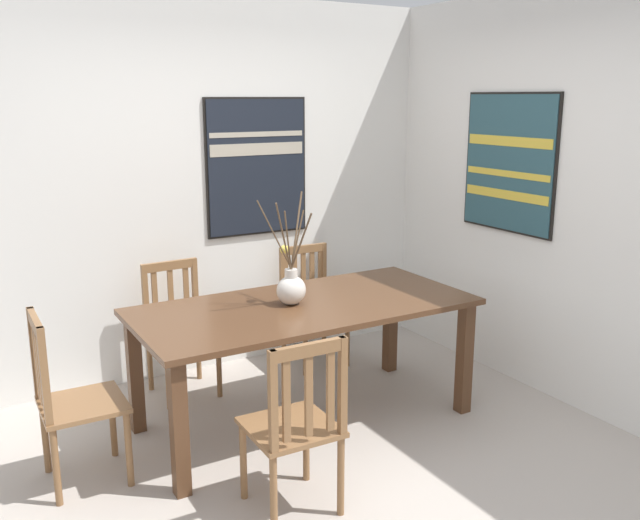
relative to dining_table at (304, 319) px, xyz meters
name	(u,v)px	position (x,y,z in m)	size (l,w,h in m)	color
ground_plane	(335,476)	(-0.17, -0.64, -0.69)	(6.40, 6.40, 0.03)	#B2A89E
wall_back	(203,189)	(-0.17, 1.22, 0.68)	(6.40, 0.12, 2.70)	silver
wall_side	(586,203)	(1.69, -0.64, 0.68)	(0.12, 6.40, 2.70)	silver
dining_table	(304,319)	(0.00, 0.00, 0.00)	(2.06, 0.97, 0.77)	#51331E
centerpiece_vase	(291,286)	(-0.08, 0.03, 0.22)	(0.36, 0.29, 0.67)	silver
chair_0	(179,327)	(-0.52, 0.84, -0.21)	(0.44, 0.44, 0.90)	brown
chair_1	(311,302)	(0.54, 0.87, -0.20)	(0.43, 0.43, 0.89)	brown
chair_2	(69,397)	(-1.40, 0.00, -0.18)	(0.43, 0.43, 0.94)	brown
chair_3	(296,424)	(-0.51, -0.84, -0.20)	(0.43, 0.43, 0.93)	brown
painting_on_back_wall	(257,167)	(0.24, 1.15, 0.82)	(0.81, 0.05, 1.01)	black
painting_on_side_wall	(510,163)	(1.63, -0.03, 0.88)	(0.05, 0.84, 0.96)	black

